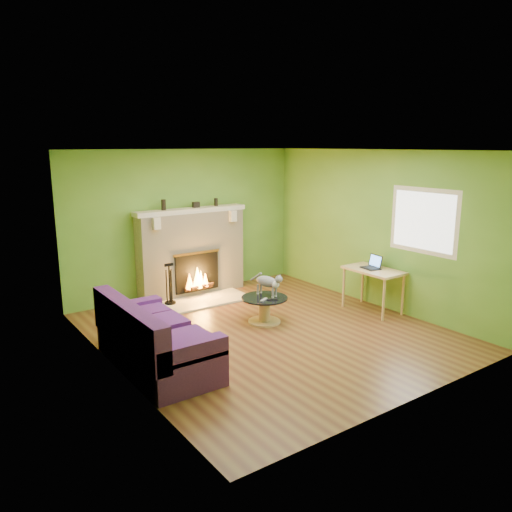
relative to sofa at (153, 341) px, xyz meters
The scene contains 22 objects.
floor 1.89m from the sofa, ahead, with size 5.00×5.00×0.00m, color #562B18.
ceiling 2.93m from the sofa, ahead, with size 5.00×5.00×0.00m, color white.
wall_back 3.36m from the sofa, 54.71° to the left, with size 5.00×5.00×0.00m, color #4D8029.
wall_front 3.17m from the sofa, 51.94° to the right, with size 5.00×5.00×0.00m, color #4D8029.
wall_left 1.05m from the sofa, 162.12° to the left, with size 5.00×5.00×0.00m, color #4D8029.
wall_right 4.22m from the sofa, ahead, with size 5.00×5.00×0.00m, color #4D8029.
window_frame 4.34m from the sofa, 10.69° to the right, with size 1.20×1.20×0.00m, color silver.
window_pane 4.34m from the sofa, 10.71° to the right, with size 1.06×1.06×0.00m, color white.
fireplace 3.10m from the sofa, 52.72° to the left, with size 2.10×0.46×1.58m.
hearth 2.70m from the sofa, 46.03° to the left, with size 1.50×0.75×0.03m, color beige.
mantel 3.28m from the sofa, 52.49° to the left, with size 2.10×0.28×0.08m, color beige.
sofa is the anchor object (origin of this frame).
coffee_table 2.10m from the sofa, 13.19° to the left, with size 0.71×0.71×0.40m.
desk 3.82m from the sofa, ahead, with size 0.55×0.95×0.71m.
cat 2.20m from the sofa, 13.98° to the left, with size 0.22×0.59×0.37m, color slate, non-canonical shape.
remote_silver 1.98m from the sofa, 10.46° to the left, with size 0.17×0.04×0.02m, color gray.
remote_black 2.09m from the sofa, ahead, with size 0.16×0.04×0.02m, color black.
laptop 3.82m from the sofa, ahead, with size 0.25×0.29×0.22m, color black, non-canonical shape.
fire_tools 2.41m from the sofa, 59.39° to the left, with size 0.19×0.19×0.71m, color black, non-canonical shape.
mantel_vase_left 3.10m from the sofa, 61.17° to the left, with size 0.08×0.08×0.18m, color black.
mantel_vase_right 3.67m from the sofa, 45.76° to the left, with size 0.07×0.07×0.14m, color black.
mantel_box 3.40m from the sofa, 51.16° to the left, with size 0.12×0.08×0.10m, color black.
Camera 1 is at (-4.12, -5.51, 2.68)m, focal length 35.00 mm.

